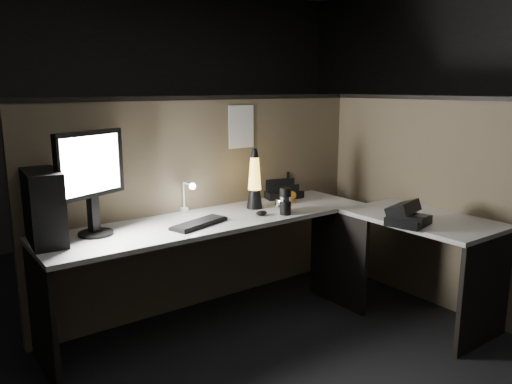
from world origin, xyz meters
TOP-DOWN VIEW (x-y plane):
  - floor at (0.00, 0.00)m, footprint 6.00×6.00m
  - room_shell at (0.00, 0.00)m, footprint 6.00×6.00m
  - partition_back at (0.00, 0.93)m, footprint 2.66×0.06m
  - partition_right at (1.33, 0.10)m, footprint 0.06×1.66m
  - desk at (0.18, 0.25)m, footprint 2.60×1.60m
  - pc_tower at (-1.20, 0.71)m, footprint 0.21×0.40m
  - monitor at (-0.92, 0.70)m, footprint 0.45×0.23m
  - keyboard at (-0.32, 0.51)m, footprint 0.43×0.25m
  - mouse at (0.14, 0.47)m, footprint 0.09×0.07m
  - clip_lamp at (-0.23, 0.82)m, footprint 0.04×0.18m
  - organizer at (0.62, 0.87)m, footprint 0.33×0.31m
  - lava_lamp at (0.23, 0.67)m, footprint 0.12×0.12m
  - travel_mug at (0.29, 0.40)m, footprint 0.08×0.08m
  - steel_mug at (0.33, 0.46)m, footprint 0.14×0.14m
  - figurine at (0.57, 0.65)m, footprint 0.06×0.06m
  - pinned_paper at (0.27, 0.90)m, footprint 0.22×0.00m
  - desk_phone at (0.76, -0.25)m, footprint 0.30×0.30m

SIDE VIEW (x-z plane):
  - floor at x=0.00m, z-range 0.00..0.00m
  - desk at x=0.18m, z-range 0.22..0.95m
  - keyboard at x=-0.32m, z-range 0.73..0.75m
  - mouse at x=0.14m, z-range 0.73..0.76m
  - partition_back at x=0.00m, z-range 0.00..1.50m
  - partition_right at x=1.33m, z-range 0.00..1.50m
  - steel_mug at x=0.33m, z-range 0.73..0.82m
  - organizer at x=0.62m, z-range 0.67..0.88m
  - figurine at x=0.57m, z-range 0.75..0.82m
  - desk_phone at x=0.76m, z-range 0.71..0.86m
  - travel_mug at x=0.29m, z-range 0.73..0.92m
  - clip_lamp at x=-0.23m, z-range 0.75..0.97m
  - lava_lamp at x=0.23m, z-range 0.69..1.13m
  - pc_tower at x=-1.20m, z-range 0.73..1.14m
  - monitor at x=-0.92m, z-range 0.79..1.41m
  - pinned_paper at x=0.27m, z-range 1.14..1.46m
  - room_shell at x=0.00m, z-range -1.38..4.62m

